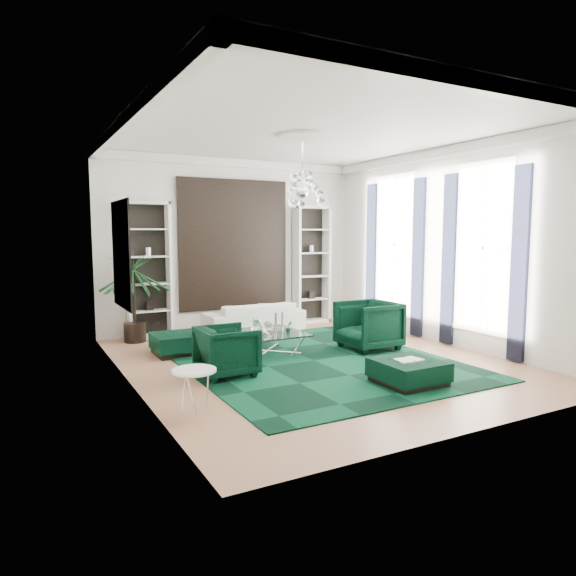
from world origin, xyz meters
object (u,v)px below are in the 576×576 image
sofa (254,317)px  palm (133,284)px  armchair_right (368,325)px  side_table (195,391)px  coffee_table (267,344)px  armchair_left (227,351)px  ottoman_side (177,344)px  ottoman_front (408,372)px

sofa → palm: bearing=-3.1°
armchair_right → side_table: size_ratio=1.86×
coffee_table → side_table: 2.97m
sofa → coffee_table: 2.26m
coffee_table → side_table: size_ratio=2.26×
coffee_table → armchair_right: bearing=-13.7°
coffee_table → palm: size_ratio=0.52×
coffee_table → palm: palm is taller
armchair_left → armchair_right: 3.01m
sofa → ottoman_side: sofa is taller
armchair_right → side_table: (-3.92, -1.70, -0.20)m
armchair_left → palm: bearing=12.8°
side_table → sofa: bearing=57.2°
armchair_left → palm: 3.32m
sofa → armchair_left: bearing=58.7°
sofa → ottoman_front: 4.69m
ottoman_side → palm: (-0.45, 1.41, 0.99)m
sofa → armchair_left: armchair_left is taller
armchair_left → side_table: size_ratio=1.57×
armchair_right → palm: palm is taller
armchair_right → ottoman_side: (-3.25, 1.32, -0.27)m
armchair_right → sofa: bearing=-156.0°
armchair_left → ottoman_side: armchair_left is taller
sofa → ottoman_front: sofa is taller
armchair_right → ottoman_front: size_ratio=1.13×
sofa → armchair_right: 2.84m
ottoman_front → side_table: bearing=173.0°
armchair_right → ottoman_side: size_ratio=1.20×
armchair_left → ottoman_side: (-0.27, 1.74, -0.20)m
armchair_left → palm: size_ratio=0.36×
sofa → armchair_left: size_ratio=2.59×
ottoman_front → palm: size_ratio=0.38×
coffee_table → ottoman_side: (-1.37, 0.86, -0.02)m
coffee_table → side_table: bearing=-133.3°
armchair_left → ottoman_front: armchair_left is taller
ottoman_side → ottoman_front: 4.16m
sofa → armchair_right: size_ratio=2.19×
side_table → palm: (0.22, 4.44, 0.91)m
armchair_left → coffee_table: (1.10, 0.87, -0.17)m
armchair_left → side_table: (-0.94, -1.29, -0.13)m
ottoman_front → side_table: 3.08m
coffee_table → armchair_left: bearing=-141.7°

